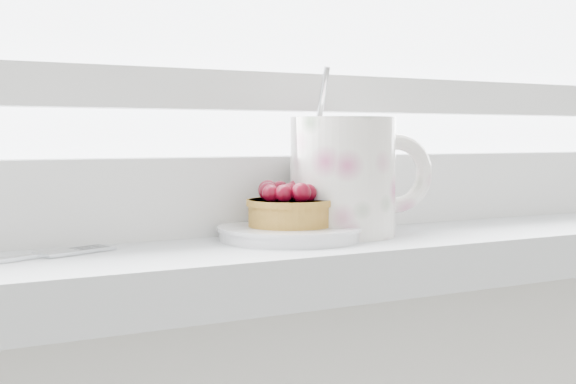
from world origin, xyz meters
TOP-DOWN VIEW (x-y plane):
  - saucer at (0.00, 1.89)m, footprint 0.12×0.12m
  - raspberry_tart at (0.00, 1.89)m, footprint 0.07×0.07m
  - floral_mug at (0.06, 1.90)m, footprint 0.14×0.11m

SIDE VIEW (x-z plane):
  - saucer at x=0.00m, z-range 0.94..0.95m
  - raspberry_tart at x=0.00m, z-range 0.95..0.99m
  - floral_mug at x=0.06m, z-range 0.92..1.07m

